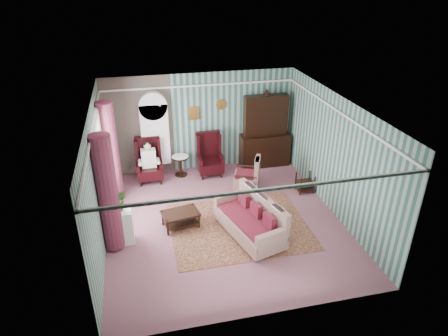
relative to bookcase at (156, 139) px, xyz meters
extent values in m
plane|color=#965764|center=(1.35, -2.84, -1.12)|extent=(6.00, 6.00, 0.00)
cube|color=#345E55|center=(1.35, 0.16, 0.33)|extent=(5.50, 0.02, 2.90)
cube|color=#345E55|center=(1.35, -5.84, 0.33)|extent=(5.50, 0.02, 2.90)
cube|color=#345E55|center=(-1.40, -2.84, 0.33)|extent=(0.02, 6.00, 2.90)
cube|color=#345E55|center=(4.10, -2.84, 0.33)|extent=(0.02, 6.00, 2.90)
cube|color=silver|center=(1.35, -2.84, 1.78)|extent=(5.50, 6.00, 0.02)
cube|color=brown|center=(-0.45, 0.15, 0.33)|extent=(1.90, 0.01, 2.90)
cube|color=white|center=(1.35, -2.84, 1.43)|extent=(5.50, 6.00, 0.05)
cube|color=white|center=(-1.37, -2.24, 0.43)|extent=(0.04, 1.50, 1.90)
cylinder|color=maroon|center=(-1.20, -3.29, 0.23)|extent=(0.44, 0.44, 2.60)
cylinder|color=maroon|center=(-1.20, -1.19, 0.23)|extent=(0.44, 0.44, 2.60)
cube|color=gold|center=(1.15, 0.13, 0.63)|extent=(0.30, 0.03, 0.38)
cube|color=silver|center=(0.00, 0.00, 0.00)|extent=(0.80, 0.28, 2.24)
cube|color=black|center=(3.25, -0.12, 0.06)|extent=(1.50, 0.56, 2.36)
cube|color=black|center=(-0.25, -0.39, -0.50)|extent=(0.76, 0.80, 1.25)
cube|color=black|center=(1.50, -0.39, -0.50)|extent=(0.76, 0.80, 1.25)
cylinder|color=black|center=(0.65, -0.24, -0.82)|extent=(0.50, 0.50, 0.60)
cube|color=black|center=(3.82, -1.94, -0.85)|extent=(0.45, 0.38, 0.54)
cube|color=silver|center=(-1.05, -3.14, -0.72)|extent=(0.55, 0.35, 0.80)
cube|color=#531B22|center=(1.65, -3.14, -1.11)|extent=(3.20, 2.60, 0.01)
cube|color=#B9B08F|center=(1.78, -3.53, -0.58)|extent=(1.42, 2.10, 1.08)
cube|color=beige|center=(2.32, -1.41, -0.61)|extent=(0.94, 0.96, 1.03)
cube|color=black|center=(0.31, -2.83, -0.93)|extent=(0.93, 0.69, 0.38)
imported|color=#1F531A|center=(-1.09, -3.21, -0.09)|extent=(0.51, 0.47, 0.46)
imported|color=#194C17|center=(-0.99, -3.08, -0.07)|extent=(0.29, 0.24, 0.51)
imported|color=#184C19|center=(-1.08, -3.11, -0.11)|extent=(0.31, 0.31, 0.42)
camera|label=1|loc=(-0.44, -10.68, 4.40)|focal=32.00mm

